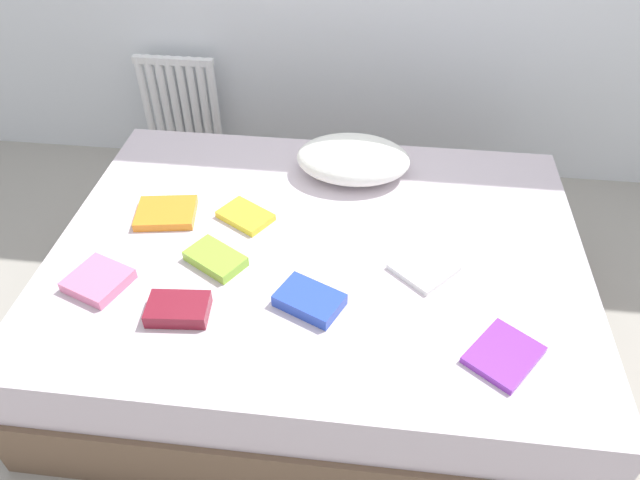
% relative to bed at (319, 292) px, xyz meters
% --- Properties ---
extents(ground_plane, '(8.00, 8.00, 0.00)m').
position_rel_bed_xyz_m(ground_plane, '(0.00, 0.00, -0.25)').
color(ground_plane, '#9E998E').
extents(bed, '(2.00, 1.50, 0.50)m').
position_rel_bed_xyz_m(bed, '(0.00, 0.00, 0.00)').
color(bed, brown).
rests_on(bed, ground).
extents(radiator, '(0.43, 0.04, 0.55)m').
position_rel_bed_xyz_m(radiator, '(-0.92, 1.20, 0.14)').
color(radiator, white).
rests_on(radiator, ground).
extents(pillow, '(0.48, 0.35, 0.15)m').
position_rel_bed_xyz_m(pillow, '(0.09, 0.48, 0.33)').
color(pillow, white).
rests_on(pillow, bed).
extents(textbook_lime, '(0.24, 0.22, 0.04)m').
position_rel_bed_xyz_m(textbook_lime, '(-0.36, -0.14, 0.27)').
color(textbook_lime, '#8CC638').
rests_on(textbook_lime, bed).
extents(textbook_maroon, '(0.21, 0.15, 0.05)m').
position_rel_bed_xyz_m(textbook_maroon, '(-0.41, -0.39, 0.28)').
color(textbook_maroon, maroon).
rests_on(textbook_maroon, bed).
extents(textbook_yellow, '(0.24, 0.22, 0.03)m').
position_rel_bed_xyz_m(textbook_yellow, '(-0.30, 0.12, 0.27)').
color(textbook_yellow, yellow).
rests_on(textbook_yellow, bed).
extents(textbook_white, '(0.26, 0.26, 0.02)m').
position_rel_bed_xyz_m(textbook_white, '(0.39, -0.09, 0.26)').
color(textbook_white, white).
rests_on(textbook_white, bed).
extents(textbook_orange, '(0.25, 0.22, 0.03)m').
position_rel_bed_xyz_m(textbook_orange, '(-0.62, 0.10, 0.27)').
color(textbook_orange, orange).
rests_on(textbook_orange, bed).
extents(textbook_blue, '(0.25, 0.22, 0.05)m').
position_rel_bed_xyz_m(textbook_blue, '(0.01, -0.30, 0.28)').
color(textbook_blue, '#2847B7').
rests_on(textbook_blue, bed).
extents(textbook_purple, '(0.27, 0.28, 0.02)m').
position_rel_bed_xyz_m(textbook_purple, '(0.62, -0.45, 0.26)').
color(textbook_purple, purple).
rests_on(textbook_purple, bed).
extents(textbook_pink, '(0.24, 0.23, 0.04)m').
position_rel_bed_xyz_m(textbook_pink, '(-0.73, -0.29, 0.27)').
color(textbook_pink, pink).
rests_on(textbook_pink, bed).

